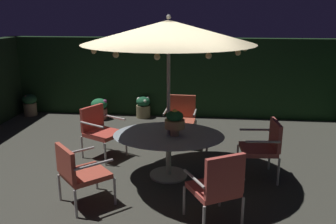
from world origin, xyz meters
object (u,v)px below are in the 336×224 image
Objects in this scene: patio_dining_table at (169,141)px; centerpiece_planter at (175,121)px; patio_chair_south at (181,116)px; patio_chair_southeast at (264,144)px; potted_plant_left_far at (143,107)px; patio_chair_northeast at (79,171)px; potted_plant_back_left at (30,104)px; potted_plant_right_near at (99,108)px; patio_umbrella at (169,32)px; patio_chair_north at (100,128)px; patio_chair_east at (218,185)px.

patio_dining_table is 4.16× the size of centerpiece_planter.
patio_chair_south is at bearing 90.76° from centerpiece_planter.
patio_chair_southeast is 4.13m from potted_plant_left_far.
patio_chair_northeast is 2.93m from patio_chair_southeast.
potted_plant_right_near is at bearing -3.28° from potted_plant_back_left.
centerpiece_planter is 0.45× the size of patio_chair_southeast.
potted_plant_back_left is (-2.99, -0.14, 0.02)m from potted_plant_left_far.
patio_umbrella is 2.66× the size of patio_chair_south.
potted_plant_left_far is 2.99m from potted_plant_back_left.
patio_umbrella is 4.28m from potted_plant_right_near.
patio_chair_north is 1.80× the size of potted_plant_right_near.
patio_chair_east is at bearing -69.33° from potted_plant_left_far.
patio_chair_north is 1.67m from patio_chair_south.
patio_chair_east reaches higher than potted_plant_right_near.
patio_chair_north is 0.93× the size of patio_chair_east.
patio_chair_southeast reaches higher than potted_plant_back_left.
patio_dining_table is 0.39m from centerpiece_planter.
patio_chair_east is (0.66, -1.31, -0.41)m from centerpiece_planter.
potted_plant_right_near is at bearing 140.78° from patio_chair_southeast.
patio_chair_southeast is at bearing 62.12° from patio_chair_east.
potted_plant_right_near is at bearing -166.98° from potted_plant_left_far.
centerpiece_planter is 0.77× the size of potted_plant_back_left.
patio_chair_north reaches higher than potted_plant_back_left.
patio_chair_north is at bearing 168.12° from patio_chair_southeast.
patio_chair_east is at bearing -9.10° from patio_chair_northeast.
patio_chair_southeast reaches higher than patio_dining_table.
patio_chair_north reaches higher than patio_chair_northeast.
patio_chair_east is (0.76, -1.36, -1.78)m from patio_umbrella.
patio_chair_east reaches higher than patio_chair_south.
patio_chair_east is at bearing -117.88° from patio_chair_southeast.
patio_chair_northeast is at bearing -136.98° from patio_umbrella.
patio_dining_table is 1.56m from patio_chair_north.
patio_chair_northeast reaches higher than potted_plant_right_near.
patio_chair_southeast is 6.36m from potted_plant_back_left.
patio_umbrella reaches higher than patio_chair_north.
patio_umbrella is 6.07× the size of centerpiece_planter.
centerpiece_planter is 3.91m from potted_plant_right_near.
patio_chair_southeast is 1.71× the size of potted_plant_back_left.
patio_chair_south is at bearing -58.60° from potted_plant_left_far.
patio_chair_southeast is at bearing 23.70° from patio_chair_northeast.
potted_plant_back_left is (-4.11, 3.25, -0.67)m from centerpiece_planter.
patio_umbrella is at bearing -175.63° from patio_chair_southeast.
potted_plant_right_near is at bearing 125.02° from centerpiece_planter.
potted_plant_left_far is at bearing 128.42° from patio_chair_southeast.
patio_dining_table is at bearing -55.84° from potted_plant_right_near.
patio_chair_south is (-1.47, 1.43, 0.01)m from patio_chair_southeast.
patio_chair_northeast is 0.94× the size of patio_chair_southeast.
patio_chair_east is at bearing -57.29° from potted_plant_right_near.
patio_chair_south is at bearing 29.34° from patio_chair_north.
patio_chair_northeast is (-1.14, -1.06, -1.83)m from patio_umbrella.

